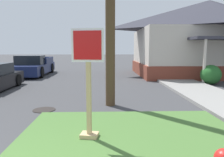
# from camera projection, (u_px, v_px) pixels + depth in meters

# --- Properties ---
(sidewalk_strip) EXTENTS (2.20, 17.39, 0.12)m
(sidewalk_strip) POSITION_uv_depth(u_px,v_px,m) (218.00, 99.00, 8.10)
(sidewalk_strip) COLOR gray
(sidewalk_strip) RESTS_ON ground
(stop_sign) EXTENTS (0.65, 0.34, 2.25)m
(stop_sign) POSITION_uv_depth(u_px,v_px,m) (89.00, 87.00, 4.42)
(stop_sign) COLOR tan
(stop_sign) RESTS_ON grass_corner_patch
(manhole_cover) EXTENTS (0.70, 0.70, 0.02)m
(manhole_cover) POSITION_uv_depth(u_px,v_px,m) (44.00, 110.00, 6.87)
(manhole_cover) COLOR black
(manhole_cover) RESTS_ON ground
(pickup_truck_navy) EXTENTS (2.29, 5.60, 1.48)m
(pickup_truck_navy) POSITION_uv_depth(u_px,v_px,m) (33.00, 67.00, 16.07)
(pickup_truck_navy) COLOR #19234C
(pickup_truck_navy) RESTS_ON ground
(corner_house) EXTENTS (10.96, 8.52, 5.50)m
(corner_house) POSITION_uv_depth(u_px,v_px,m) (208.00, 37.00, 16.20)
(corner_house) COLOR brown
(corner_house) RESTS_ON ground
(shrub_near_porch) EXTENTS (1.09, 1.09, 1.08)m
(shrub_near_porch) POSITION_uv_depth(u_px,v_px,m) (211.00, 75.00, 11.81)
(shrub_near_porch) COLOR #245D26
(shrub_near_porch) RESTS_ON ground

